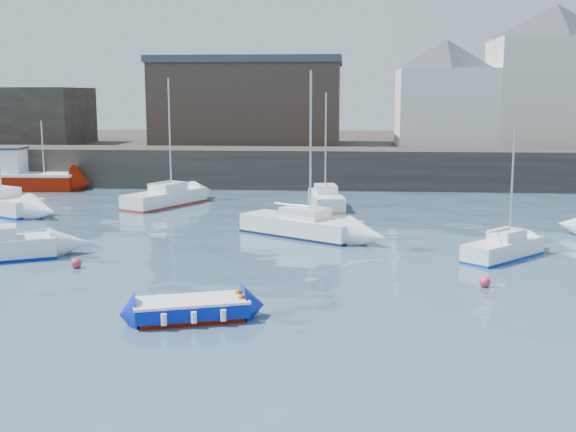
# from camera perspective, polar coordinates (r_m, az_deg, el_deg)

# --- Properties ---
(water) EXTENTS (220.00, 220.00, 0.00)m
(water) POSITION_cam_1_polar(r_m,az_deg,el_deg) (22.75, -2.48, -8.74)
(water) COLOR #2D4760
(water) RESTS_ON ground
(quay_wall) EXTENTS (90.00, 5.00, 3.00)m
(quay_wall) POSITION_cam_1_polar(r_m,az_deg,el_deg) (56.78, 1.89, 3.83)
(quay_wall) COLOR #28231E
(quay_wall) RESTS_ON ground
(land_strip) EXTENTS (90.00, 32.00, 2.80)m
(land_strip) POSITION_cam_1_polar(r_m,az_deg,el_deg) (74.70, 2.56, 5.12)
(land_strip) COLOR #28231E
(land_strip) RESTS_ON ground
(bldg_east_a) EXTENTS (13.36, 13.36, 11.80)m
(bldg_east_a) POSITION_cam_1_polar(r_m,az_deg,el_deg) (65.76, 20.23, 10.41)
(bldg_east_a) COLOR beige
(bldg_east_a) RESTS_ON land_strip
(bldg_east_d) EXTENTS (11.14, 11.14, 8.95)m
(bldg_east_d) POSITION_cam_1_polar(r_m,az_deg,el_deg) (63.47, 12.32, 9.52)
(bldg_east_d) COLOR white
(bldg_east_d) RESTS_ON land_strip
(warehouse) EXTENTS (16.40, 10.40, 7.60)m
(warehouse) POSITION_cam_1_polar(r_m,az_deg,el_deg) (65.02, -3.09, 9.06)
(warehouse) COLOR #3D2D26
(warehouse) RESTS_ON land_strip
(bldg_west) EXTENTS (14.00, 8.00, 5.00)m
(bldg_west) POSITION_cam_1_polar(r_m,az_deg,el_deg) (70.50, -21.37, 7.39)
(bldg_west) COLOR #353028
(bldg_west) RESTS_ON land_strip
(blue_dinghy) EXTENTS (3.94, 2.63, 0.69)m
(blue_dinghy) POSITION_cam_1_polar(r_m,az_deg,el_deg) (23.47, -7.68, -7.26)
(blue_dinghy) COLOR #8A1000
(blue_dinghy) RESTS_ON ground
(fishing_boat) EXTENTS (8.00, 3.23, 5.24)m
(fishing_boat) POSITION_cam_1_polar(r_m,az_deg,el_deg) (58.73, -20.29, 2.96)
(fishing_boat) COLOR #8A1000
(fishing_boat) RESTS_ON ground
(sailboat_b) EXTENTS (6.56, 5.26, 8.34)m
(sailboat_b) POSITION_cam_1_polar(r_m,az_deg,el_deg) (36.92, 1.01, -0.75)
(sailboat_b) COLOR white
(sailboat_b) RESTS_ON ground
(sailboat_c) EXTENTS (4.17, 4.27, 5.96)m
(sailboat_c) POSITION_cam_1_polar(r_m,az_deg,el_deg) (33.27, 16.67, -2.45)
(sailboat_c) COLOR white
(sailboat_c) RESTS_ON ground
(sailboat_f) EXTENTS (2.60, 5.82, 7.30)m
(sailboat_f) POSITION_cam_1_polar(r_m,az_deg,el_deg) (46.53, 3.03, 1.34)
(sailboat_f) COLOR white
(sailboat_f) RESTS_ON ground
(sailboat_h) EXTENTS (4.72, 6.62, 8.22)m
(sailboat_h) POSITION_cam_1_polar(r_m,az_deg,el_deg) (47.77, -9.66, 1.46)
(sailboat_h) COLOR white
(sailboat_h) RESTS_ON ground
(buoy_near) EXTENTS (0.44, 0.44, 0.44)m
(buoy_near) POSITION_cam_1_polar(r_m,az_deg,el_deg) (31.48, -16.37, -3.95)
(buoy_near) COLOR #E42C4F
(buoy_near) RESTS_ON ground
(buoy_mid) EXTENTS (0.42, 0.42, 0.42)m
(buoy_mid) POSITION_cam_1_polar(r_m,az_deg,el_deg) (28.26, 15.27, -5.43)
(buoy_mid) COLOR #E42C4F
(buoy_mid) RESTS_ON ground
(buoy_far) EXTENTS (0.44, 0.44, 0.44)m
(buoy_far) POSITION_cam_1_polar(r_m,az_deg,el_deg) (37.08, 2.88, -1.57)
(buoy_far) COLOR #E42C4F
(buoy_far) RESTS_ON ground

